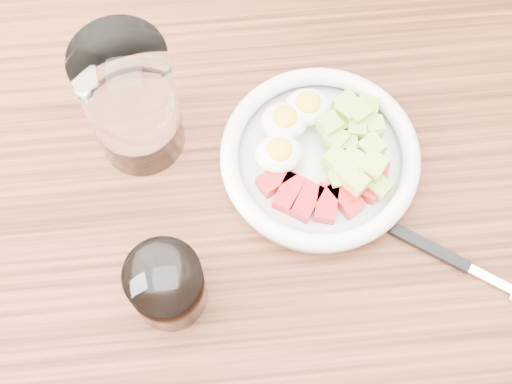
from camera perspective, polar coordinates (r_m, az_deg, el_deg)
ground at (r=1.53m, az=0.42°, el=-11.42°), size 4.00×4.00×0.00m
dining_table at (r=0.88m, az=0.71°, el=-3.69°), size 1.50×0.90×0.77m
bowl at (r=0.79m, az=5.16°, el=2.98°), size 0.22×0.22×0.06m
fork at (r=0.79m, az=15.40°, el=-5.21°), size 0.17×0.12×0.01m
water_glass at (r=0.75m, az=-9.93°, el=7.09°), size 0.10×0.10×0.17m
coffee_glass at (r=0.72m, az=-7.13°, el=-7.47°), size 0.08×0.08×0.09m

